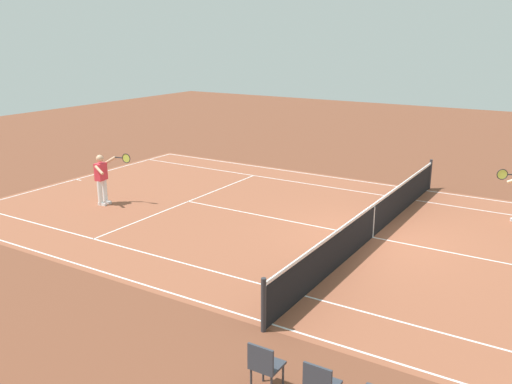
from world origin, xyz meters
The scene contains 8 objects.
ground_plane centered at (0.00, 0.00, 0.00)m, with size 60.00×60.00×0.00m, color brown.
court_slab centered at (0.00, 0.00, 0.00)m, with size 24.20×11.40×0.00m, color #935138.
court_line_markings centered at (0.00, 0.00, 0.00)m, with size 23.85×11.05×0.01m.
tennis_net centered at (0.00, 0.00, 0.49)m, with size 0.10×11.70×1.08m.
tennis_player_near centered at (8.55, 1.70, 0.93)m, with size 1.03×0.81×1.70m.
tennis_ball centered at (0.77, -0.44, 0.03)m, with size 0.07×0.07×0.07m, color #CCE01E.
spectator_chair_2 centered at (-1.90, 7.37, 0.52)m, with size 0.44×0.44×0.88m.
spectator_chair_3 centered at (-0.96, 7.37, 0.52)m, with size 0.44×0.44×0.88m.
Camera 1 is at (-4.65, 13.58, 5.31)m, focal length 38.24 mm.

